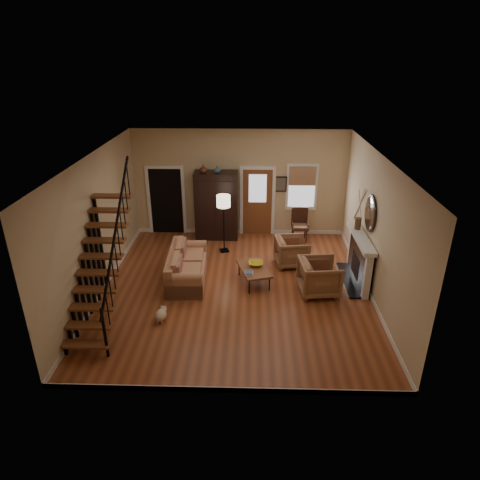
{
  "coord_description": "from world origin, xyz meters",
  "views": [
    {
      "loc": [
        0.38,
        -9.14,
        5.48
      ],
      "look_at": [
        0.1,
        0.4,
        1.15
      ],
      "focal_mm": 32.0,
      "sensor_mm": 36.0,
      "label": 1
    }
  ],
  "objects_px": {
    "armchair_left": "(319,277)",
    "floor_lamp": "(224,224)",
    "armoire": "(217,206)",
    "side_chair": "(300,225)",
    "armchair_right": "(292,252)",
    "coffee_table": "(254,275)",
    "sofa": "(187,266)"
  },
  "relations": [
    {
      "from": "sofa",
      "to": "armoire",
      "type": "bearing_deg",
      "value": 75.68
    },
    {
      "from": "armchair_left",
      "to": "armchair_right",
      "type": "xyz_separation_m",
      "value": [
        -0.54,
        1.46,
        -0.04
      ]
    },
    {
      "from": "side_chair",
      "to": "floor_lamp",
      "type": "bearing_deg",
      "value": -160.24
    },
    {
      "from": "sofa",
      "to": "coffee_table",
      "type": "distance_m",
      "value": 1.71
    },
    {
      "from": "armchair_right",
      "to": "floor_lamp",
      "type": "distance_m",
      "value": 2.1
    },
    {
      "from": "armoire",
      "to": "side_chair",
      "type": "relative_size",
      "value": 2.06
    },
    {
      "from": "sofa",
      "to": "floor_lamp",
      "type": "bearing_deg",
      "value": 60.86
    },
    {
      "from": "sofa",
      "to": "side_chair",
      "type": "height_order",
      "value": "side_chair"
    },
    {
      "from": "coffee_table",
      "to": "armchair_left",
      "type": "height_order",
      "value": "armchair_left"
    },
    {
      "from": "armoire",
      "to": "armchair_right",
      "type": "bearing_deg",
      "value": -39.44
    },
    {
      "from": "sofa",
      "to": "armchair_right",
      "type": "distance_m",
      "value": 2.88
    },
    {
      "from": "armchair_left",
      "to": "side_chair",
      "type": "bearing_deg",
      "value": -2.69
    },
    {
      "from": "armchair_left",
      "to": "armchair_right",
      "type": "relative_size",
      "value": 1.09
    },
    {
      "from": "armoire",
      "to": "floor_lamp",
      "type": "distance_m",
      "value": 1.07
    },
    {
      "from": "armchair_right",
      "to": "side_chair",
      "type": "bearing_deg",
      "value": -20.16
    },
    {
      "from": "armoire",
      "to": "armchair_left",
      "type": "distance_m",
      "value": 4.29
    },
    {
      "from": "coffee_table",
      "to": "armchair_right",
      "type": "height_order",
      "value": "armchair_right"
    },
    {
      "from": "armchair_left",
      "to": "floor_lamp",
      "type": "relative_size",
      "value": 0.55
    },
    {
      "from": "armchair_left",
      "to": "floor_lamp",
      "type": "height_order",
      "value": "floor_lamp"
    },
    {
      "from": "armchair_left",
      "to": "coffee_table",
      "type": "bearing_deg",
      "value": 68.88
    },
    {
      "from": "floor_lamp",
      "to": "coffee_table",
      "type": "bearing_deg",
      "value": -64.54
    },
    {
      "from": "armoire",
      "to": "side_chair",
      "type": "xyz_separation_m",
      "value": [
        2.55,
        -0.2,
        -0.54
      ]
    },
    {
      "from": "armchair_left",
      "to": "floor_lamp",
      "type": "distance_m",
      "value": 3.34
    },
    {
      "from": "side_chair",
      "to": "armchair_left",
      "type": "bearing_deg",
      "value": -86.77
    },
    {
      "from": "armoire",
      "to": "sofa",
      "type": "distance_m",
      "value": 2.84
    },
    {
      "from": "sofa",
      "to": "armchair_left",
      "type": "bearing_deg",
      "value": -12.39
    },
    {
      "from": "sofa",
      "to": "floor_lamp",
      "type": "distance_m",
      "value": 1.94
    },
    {
      "from": "armchair_right",
      "to": "coffee_table",
      "type": "bearing_deg",
      "value": 127.73
    },
    {
      "from": "armoire",
      "to": "armchair_left",
      "type": "xyz_separation_m",
      "value": [
        2.72,
        -3.26,
        -0.62
      ]
    },
    {
      "from": "floor_lamp",
      "to": "side_chair",
      "type": "xyz_separation_m",
      "value": [
        2.26,
        0.81,
        -0.35
      ]
    },
    {
      "from": "coffee_table",
      "to": "side_chair",
      "type": "height_order",
      "value": "side_chair"
    },
    {
      "from": "armoire",
      "to": "side_chair",
      "type": "distance_m",
      "value": 2.61
    }
  ]
}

